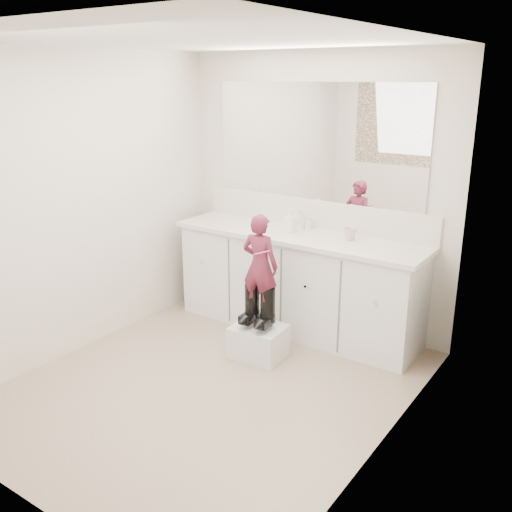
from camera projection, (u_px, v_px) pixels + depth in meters
The scene contains 18 objects.
floor at pixel (212, 385), 4.21m from camera, with size 3.00×3.00×0.00m, color #836A56.
ceiling at pixel (203, 39), 3.49m from camera, with size 3.00×3.00×0.00m, color white.
wall_back at pixel (315, 193), 5.03m from camera, with size 2.60×2.60×0.00m, color beige.
wall_front at pixel (5, 296), 2.67m from camera, with size 2.60×2.60×0.00m, color beige.
wall_left at pixel (81, 205), 4.55m from camera, with size 3.00×3.00×0.00m, color beige.
wall_right at pixel (390, 263), 3.15m from camera, with size 3.00×3.00×0.00m, color beige.
vanity_cabinet at pixel (297, 284), 5.05m from camera, with size 2.20×0.55×0.85m, color silver.
countertop at pixel (298, 236), 4.90m from camera, with size 2.28×0.58×0.04m, color beige.
backsplash at pixel (314, 214), 5.07m from camera, with size 2.28×0.03×0.25m, color beige.
mirror at pixel (316, 142), 4.89m from camera, with size 2.00×0.02×1.00m, color white.
faucet at pixel (307, 224), 5.01m from camera, with size 0.08×0.08×0.10m, color silver.
cup at pixel (350, 234), 4.69m from camera, with size 0.11×0.11×0.10m, color beige.
soap_bottle at pixel (290, 220), 4.93m from camera, with size 0.09×0.09×0.20m, color white.
step_stool at pixel (258, 341), 4.62m from camera, with size 0.41×0.34×0.26m, color silver.
boot_left at pixel (252, 304), 4.58m from camera, with size 0.13×0.23×0.34m, color black, non-canonical shape.
boot_right at pixel (268, 308), 4.50m from camera, with size 0.13×0.23×0.34m, color black, non-canonical shape.
toddler at pixel (260, 266), 4.44m from camera, with size 0.30×0.20×0.82m, color #952E4B.
toothbrush at pixel (262, 253), 4.30m from camera, with size 0.01×0.01×0.14m, color #D65382.
Camera 1 is at (2.38, -2.88, 2.19)m, focal length 40.00 mm.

